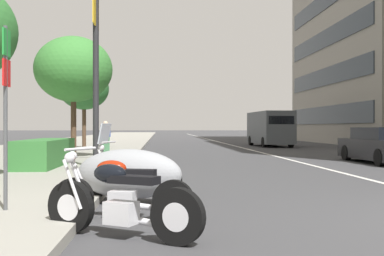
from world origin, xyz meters
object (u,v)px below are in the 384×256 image
at_px(car_far_down_avenue, 383,146).
at_px(street_tree_near_plaza_corner, 84,89).
at_px(street_tree_mid_sidewalk, 74,70).
at_px(motorcycle_far_end_row, 121,192).
at_px(motorcycle_by_sign_pole, 132,172).
at_px(motorcycle_under_tarp, 120,204).
at_px(pedestrian_on_plaza, 106,137).
at_px(motorcycle_second_in_row, 128,174).
at_px(parking_sign_by_curb, 6,95).
at_px(delivery_van_ahead, 270,128).
at_px(street_lamp_with_banners, 107,16).

bearing_deg(car_far_down_avenue, street_tree_near_plaza_corner, 53.77).
xyz_separation_m(street_tree_mid_sidewalk, street_tree_near_plaza_corner, (7.85, 0.82, -0.16)).
distance_m(motorcycle_far_end_row, street_tree_near_plaza_corner, 20.67).
bearing_deg(car_far_down_avenue, motorcycle_by_sign_pole, 130.47).
xyz_separation_m(motorcycle_under_tarp, motorcycle_by_sign_pole, (4.07, 0.08, 0.00)).
height_order(street_tree_mid_sidewalk, pedestrian_on_plaza, street_tree_mid_sidewalk).
bearing_deg(motorcycle_second_in_row, motorcycle_by_sign_pole, -71.52).
distance_m(motorcycle_by_sign_pole, car_far_down_avenue, 11.96).
bearing_deg(motorcycle_by_sign_pole, street_tree_mid_sidewalk, -53.12).
distance_m(car_far_down_avenue, parking_sign_by_curb, 15.14).
height_order(motorcycle_far_end_row, delivery_van_ahead, delivery_van_ahead).
relative_size(motorcycle_under_tarp, delivery_van_ahead, 0.34).
bearing_deg(motorcycle_by_sign_pole, car_far_down_avenue, -120.06).
bearing_deg(parking_sign_by_curb, street_lamp_with_banners, -5.39).
height_order(motorcycle_far_end_row, motorcycle_by_sign_pole, motorcycle_by_sign_pole).
xyz_separation_m(parking_sign_by_curb, street_lamp_with_banners, (7.27, -0.69, 2.89)).
height_order(motorcycle_under_tarp, delivery_van_ahead, delivery_van_ahead).
bearing_deg(parking_sign_by_curb, car_far_down_avenue, -45.93).
height_order(motorcycle_under_tarp, street_tree_mid_sidewalk, street_tree_mid_sidewalk).
relative_size(motorcycle_under_tarp, street_lamp_with_banners, 0.27).
height_order(motorcycle_second_in_row, motorcycle_by_sign_pole, motorcycle_by_sign_pole).
bearing_deg(motorcycle_under_tarp, street_tree_mid_sidewalk, -48.27).
relative_size(motorcycle_second_in_row, delivery_van_ahead, 0.36).
xyz_separation_m(motorcycle_far_end_row, parking_sign_by_curb, (0.08, 1.70, 1.45)).
distance_m(street_tree_near_plaza_corner, pedestrian_on_plaza, 5.52).
relative_size(car_far_down_avenue, street_tree_mid_sidewalk, 0.95).
bearing_deg(parking_sign_by_curb, motorcycle_by_sign_pole, -31.48).
bearing_deg(street_tree_near_plaza_corner, delivery_van_ahead, -61.67).
xyz_separation_m(motorcycle_by_sign_pole, parking_sign_by_curb, (-2.78, 1.70, 1.43)).
distance_m(motorcycle_second_in_row, delivery_van_ahead, 26.63).
bearing_deg(street_tree_mid_sidewalk, motorcycle_under_tarp, -167.54).
distance_m(street_lamp_with_banners, street_tree_mid_sidewalk, 5.34).
distance_m(car_far_down_avenue, street_lamp_with_banners, 11.41).
bearing_deg(delivery_van_ahead, pedestrian_on_plaza, 134.50).
xyz_separation_m(car_far_down_avenue, delivery_van_ahead, (16.08, 0.66, 0.67)).
xyz_separation_m(motorcycle_far_end_row, motorcycle_second_in_row, (1.43, -0.00, 0.13)).
bearing_deg(street_lamp_with_banners, motorcycle_second_in_row, -170.25).
relative_size(motorcycle_second_in_row, street_tree_near_plaza_corner, 0.46).
bearing_deg(parking_sign_by_curb, pedestrian_on_plaza, 1.07).
distance_m(motorcycle_far_end_row, motorcycle_second_in_row, 1.43).
relative_size(car_far_down_avenue, pedestrian_on_plaza, 3.04).
xyz_separation_m(motorcycle_second_in_row, motorcycle_by_sign_pole, (1.44, 0.00, -0.11)).
bearing_deg(car_far_down_avenue, motorcycle_second_in_row, 135.34).
bearing_deg(street_tree_near_plaza_corner, motorcycle_by_sign_pole, -167.87).
relative_size(motorcycle_under_tarp, parking_sign_by_curb, 0.74).
distance_m(motorcycle_by_sign_pole, pedestrian_on_plaza, 12.85).
xyz_separation_m(motorcycle_under_tarp, street_tree_near_plaza_corner, (21.29, 3.79, 3.11)).
relative_size(motorcycle_under_tarp, motorcycle_second_in_row, 0.95).
relative_size(parking_sign_by_curb, street_lamp_with_banners, 0.36).
height_order(motorcycle_second_in_row, street_tree_mid_sidewalk, street_tree_mid_sidewalk).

